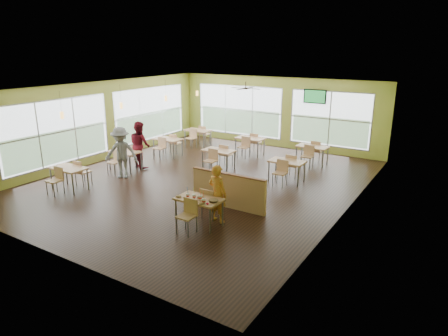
# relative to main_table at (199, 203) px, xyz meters

# --- Properties ---
(room) EXTENTS (12.00, 12.04, 3.20)m
(room) POSITION_rel_main_table_xyz_m (-2.00, 3.00, 0.97)
(room) COLOR black
(room) RESTS_ON ground
(window_bays) EXTENTS (9.24, 10.24, 2.38)m
(window_bays) POSITION_rel_main_table_xyz_m (-4.65, 6.08, 0.85)
(window_bays) COLOR white
(window_bays) RESTS_ON room
(main_table) EXTENTS (1.22, 1.52, 0.87)m
(main_table) POSITION_rel_main_table_xyz_m (0.00, 0.00, 0.00)
(main_table) COLOR tan
(main_table) RESTS_ON floor
(half_wall_divider) EXTENTS (2.40, 0.14, 1.04)m
(half_wall_divider) POSITION_rel_main_table_xyz_m (0.00, 1.45, -0.11)
(half_wall_divider) COLOR tan
(half_wall_divider) RESTS_ON floor
(dining_tables) EXTENTS (6.92, 8.72, 0.87)m
(dining_tables) POSITION_rel_main_table_xyz_m (-3.05, 4.71, -0.00)
(dining_tables) COLOR tan
(dining_tables) RESTS_ON floor
(pendant_lights) EXTENTS (0.11, 7.31, 0.86)m
(pendant_lights) POSITION_rel_main_table_xyz_m (-5.20, 3.68, 1.82)
(pendant_lights) COLOR #2D2119
(pendant_lights) RESTS_ON ceiling
(ceiling_fan) EXTENTS (1.25, 1.25, 0.29)m
(ceiling_fan) POSITION_rel_main_table_xyz_m (-2.00, 6.00, 2.32)
(ceiling_fan) COLOR #2D2119
(ceiling_fan) RESTS_ON ceiling
(tv_backwall) EXTENTS (1.00, 0.07, 0.60)m
(tv_backwall) POSITION_rel_main_table_xyz_m (-0.20, 8.90, 1.82)
(tv_backwall) COLOR black
(tv_backwall) RESTS_ON wall_back
(man_plaid) EXTENTS (0.62, 0.45, 1.58)m
(man_plaid) POSITION_rel_main_table_xyz_m (0.27, 0.46, 0.16)
(man_plaid) COLOR #E45119
(man_plaid) RESTS_ON floor
(patron_maroon) EXTENTS (1.04, 0.92, 1.80)m
(patron_maroon) POSITION_rel_main_table_xyz_m (-4.99, 3.11, 0.27)
(patron_maroon) COLOR maroon
(patron_maroon) RESTS_ON floor
(patron_grey) EXTENTS (1.36, 1.11, 1.83)m
(patron_grey) POSITION_rel_main_table_xyz_m (-4.65, 1.80, 0.29)
(patron_grey) COLOR slate
(patron_grey) RESTS_ON floor
(cup_blue) EXTENTS (0.09, 0.09, 0.33)m
(cup_blue) POSITION_rel_main_table_xyz_m (-0.26, -0.14, 0.19)
(cup_blue) COLOR white
(cup_blue) RESTS_ON main_table
(cup_yellow) EXTENTS (0.09, 0.09, 0.34)m
(cup_yellow) POSITION_rel_main_table_xyz_m (-0.08, -0.10, 0.19)
(cup_yellow) COLOR white
(cup_yellow) RESTS_ON main_table
(cup_red_near) EXTENTS (0.10, 0.10, 0.37)m
(cup_red_near) POSITION_rel_main_table_xyz_m (0.10, -0.09, 0.19)
(cup_red_near) COLOR white
(cup_red_near) RESTS_ON main_table
(cup_red_far) EXTENTS (0.10, 0.10, 0.37)m
(cup_red_far) POSITION_rel_main_table_xyz_m (0.31, -0.23, 0.19)
(cup_red_far) COLOR white
(cup_red_far) RESTS_ON main_table
(food_basket) EXTENTS (0.25, 0.25, 0.06)m
(food_basket) POSITION_rel_main_table_xyz_m (0.45, 0.00, 0.15)
(food_basket) COLOR black
(food_basket) RESTS_ON main_table
(ketchup_cup) EXTENTS (0.07, 0.07, 0.03)m
(ketchup_cup) POSITION_rel_main_table_xyz_m (0.41, -0.21, 0.13)
(ketchup_cup) COLOR #B90018
(ketchup_cup) RESTS_ON main_table
(wrapper_left) EXTENTS (0.19, 0.18, 0.04)m
(wrapper_left) POSITION_rel_main_table_xyz_m (-0.51, -0.20, 0.14)
(wrapper_left) COLOR #977549
(wrapper_left) RESTS_ON main_table
(wrapper_mid) EXTENTS (0.20, 0.18, 0.05)m
(wrapper_mid) POSITION_rel_main_table_xyz_m (0.01, 0.04, 0.14)
(wrapper_mid) COLOR #977549
(wrapper_mid) RESTS_ON main_table
(wrapper_right) EXTENTS (0.17, 0.15, 0.04)m
(wrapper_right) POSITION_rel_main_table_xyz_m (0.28, -0.28, 0.14)
(wrapper_right) COLOR #977549
(wrapper_right) RESTS_ON main_table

